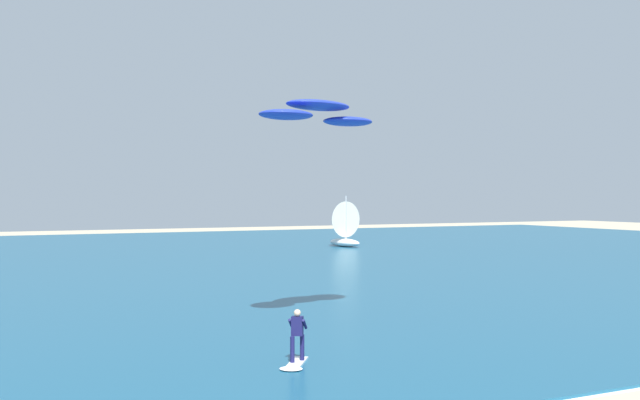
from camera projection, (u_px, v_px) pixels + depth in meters
The scene contains 4 objects.
ocean at pixel (132, 261), 58.31m from camera, with size 160.00×90.00×0.10m, color navy.
kitesurfer at pixel (296, 345), 22.34m from camera, with size 1.59×1.92×1.67m.
kite at pixel (318, 113), 29.64m from camera, with size 6.23×3.79×0.90m.
sailboat_leading at pixel (341, 223), 75.34m from camera, with size 4.05×4.65×5.27m.
Camera 1 is at (-11.65, -8.02, 5.29)m, focal length 40.59 mm.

